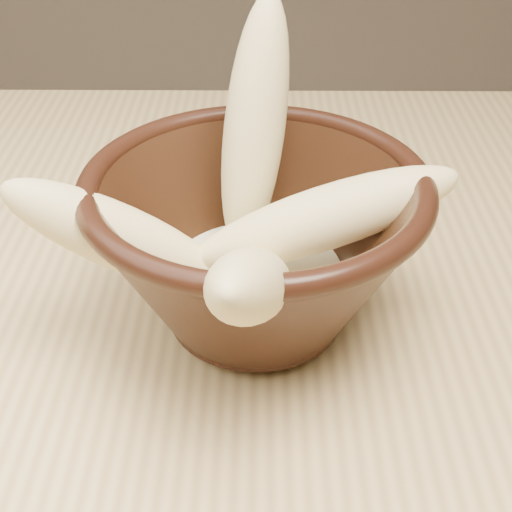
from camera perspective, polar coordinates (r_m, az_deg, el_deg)
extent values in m
cube|color=#D5B675|center=(0.55, 1.56, -5.00)|extent=(1.20, 0.80, 0.04)
cylinder|color=black|center=(0.51, 0.00, -4.90)|extent=(0.10, 0.10, 0.01)
cylinder|color=black|center=(0.50, 0.00, -2.90)|extent=(0.10, 0.10, 0.01)
torus|color=black|center=(0.45, 0.00, 5.72)|extent=(0.22, 0.22, 0.02)
cylinder|color=beige|center=(0.49, 0.00, -1.88)|extent=(0.13, 0.13, 0.02)
ellipsoid|color=#E6D088|center=(0.49, -0.13, 10.21)|extent=(0.07, 0.10, 0.18)
ellipsoid|color=#E6D088|center=(0.45, -10.68, 1.41)|extent=(0.16, 0.06, 0.12)
ellipsoid|color=#E6D088|center=(0.46, 5.51, 3.03)|extent=(0.19, 0.07, 0.09)
ellipsoid|color=#E6D088|center=(0.39, -0.32, -2.35)|extent=(0.06, 0.18, 0.14)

